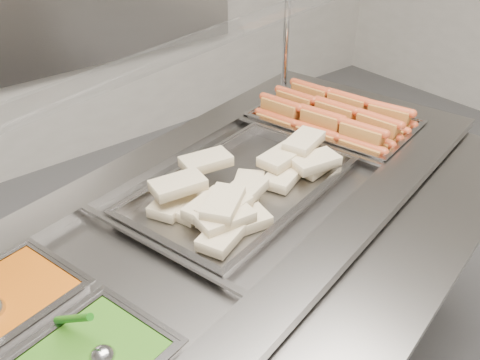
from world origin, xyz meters
TOP-DOWN VIEW (x-y plane):
  - steam_counter at (-0.01, 0.49)m, footprint 1.99×1.22m
  - tray_rail at (0.11, 0.00)m, footprint 1.78×0.75m
  - sneeze_guard at (-0.06, 0.70)m, footprint 1.64×0.66m
  - pan_hotdogs at (0.59, 0.63)m, footprint 0.45×0.60m
  - pan_wraps at (0.05, 0.50)m, footprint 0.74×0.54m
  - pan_beans at (-0.66, 0.48)m, footprint 0.34×0.30m
  - hotdogs_in_buns at (0.59, 0.62)m, footprint 0.40×0.54m
  - tortilla_wraps at (0.02, 0.47)m, footprint 0.64×0.38m
  - serving_spoon at (-0.56, 0.21)m, footprint 0.07×0.17m

SIDE VIEW (x-z plane):
  - steam_counter at x=-0.01m, z-range 0.00..0.88m
  - tray_rail at x=0.11m, z-range 0.81..0.86m
  - pan_hotdogs at x=0.59m, z-range 0.79..0.89m
  - pan_beans at x=-0.66m, z-range 0.79..0.89m
  - pan_wraps at x=0.05m, z-range 0.82..0.89m
  - hotdogs_in_buns at x=0.59m, z-range 0.83..0.95m
  - serving_spoon at x=-0.56m, z-range 0.82..0.96m
  - tortilla_wraps at x=0.02m, z-range 0.85..0.94m
  - sneeze_guard at x=-0.06m, z-range 1.02..1.46m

